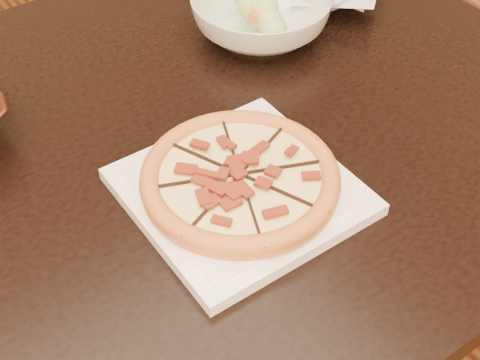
# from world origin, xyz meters

# --- Properties ---
(dining_table) EXTENTS (1.51, 0.99, 0.75)m
(dining_table) POSITION_xyz_m (0.07, 0.07, 0.66)
(dining_table) COLOR black
(dining_table) RESTS_ON floor
(plate) EXTENTS (0.27, 0.27, 0.02)m
(plate) POSITION_xyz_m (0.19, -0.09, 0.76)
(plate) COLOR white
(plate) RESTS_ON dining_table
(pizza) EXTENTS (0.26, 0.26, 0.03)m
(pizza) POSITION_xyz_m (0.19, -0.09, 0.78)
(pizza) COLOR #C77635
(pizza) RESTS_ON plate
(salad_bowl) EXTENTS (0.30, 0.30, 0.07)m
(salad_bowl) POSITION_xyz_m (0.43, 0.21, 0.79)
(salad_bowl) COLOR silver
(salad_bowl) RESTS_ON dining_table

